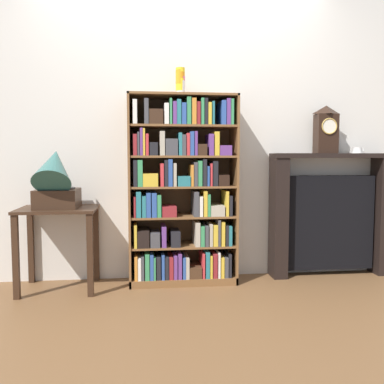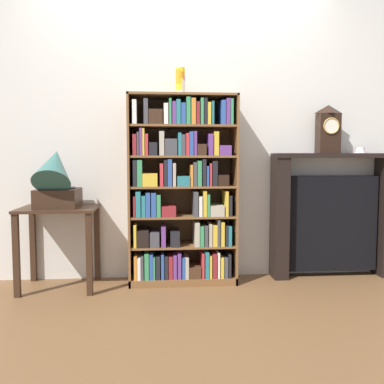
# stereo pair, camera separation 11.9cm
# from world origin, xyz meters

# --- Properties ---
(ground_plane) EXTENTS (7.91, 6.40, 0.02)m
(ground_plane) POSITION_xyz_m (0.00, 0.00, -0.01)
(ground_plane) COLOR brown
(wall_back) EXTENTS (4.91, 0.08, 2.60)m
(wall_back) POSITION_xyz_m (0.16, 0.31, 1.30)
(wall_back) COLOR silver
(wall_back) RESTS_ON ground
(bookshelf) EXTENTS (0.89, 0.33, 1.55)m
(bookshelf) POSITION_xyz_m (-0.01, 0.10, 0.73)
(bookshelf) COLOR brown
(bookshelf) RESTS_ON ground
(cup_stack) EXTENTS (0.08, 0.08, 0.22)m
(cup_stack) POSITION_xyz_m (-0.02, 0.12, 1.66)
(cup_stack) COLOR black
(cup_stack) RESTS_ON bookshelf
(side_table_left) EXTENTS (0.60, 0.49, 0.65)m
(side_table_left) POSITION_xyz_m (-0.99, 0.03, 0.50)
(side_table_left) COLOR #382316
(side_table_left) RESTS_ON ground
(gramophone) EXTENTS (0.32, 0.49, 0.54)m
(gramophone) POSITION_xyz_m (-0.99, -0.04, 0.88)
(gramophone) COLOR #382316
(gramophone) RESTS_ON side_table_left
(fireplace_mantel) EXTENTS (1.07, 0.22, 1.08)m
(fireplace_mantel) POSITION_xyz_m (1.32, 0.18, 0.53)
(fireplace_mantel) COLOR black
(fireplace_mantel) RESTS_ON ground
(mantel_clock) EXTENTS (0.18, 0.14, 0.41)m
(mantel_clock) POSITION_xyz_m (1.25, 0.16, 1.29)
(mantel_clock) COLOR black
(mantel_clock) RESTS_ON fireplace_mantel
(teacup_with_saucer) EXTENTS (0.13, 0.13, 0.05)m
(teacup_with_saucer) POSITION_xyz_m (1.55, 0.16, 1.10)
(teacup_with_saucer) COLOR white
(teacup_with_saucer) RESTS_ON fireplace_mantel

